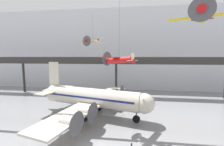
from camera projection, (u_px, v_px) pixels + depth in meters
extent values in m
cube|color=silver|center=(119.00, 50.00, 52.69)|extent=(140.00, 3.00, 27.79)
cube|color=#2D2B28|center=(116.00, 62.00, 43.33)|extent=(110.00, 3.20, 0.90)
cube|color=#2D2B28|center=(115.00, 59.00, 41.70)|extent=(110.00, 0.12, 1.10)
cylinder|color=#2D2B28|center=(24.00, 77.00, 48.77)|extent=(0.70, 0.70, 9.37)
cylinder|color=#2D2B28|center=(116.00, 79.00, 44.84)|extent=(0.70, 0.70, 9.37)
cylinder|color=beige|center=(91.00, 97.00, 29.11)|extent=(19.50, 8.20, 3.55)
sphere|color=beige|center=(145.00, 103.00, 25.31)|extent=(3.48, 3.48, 3.48)
cone|color=beige|center=(50.00, 91.00, 32.95)|extent=(5.28, 4.30, 3.26)
cube|color=navy|center=(91.00, 95.00, 29.07)|extent=(18.22, 7.94, 0.32)
cube|color=beige|center=(110.00, 92.00, 36.26)|extent=(7.38, 13.02, 0.28)
cube|color=beige|center=(68.00, 117.00, 21.65)|extent=(7.38, 13.02, 0.28)
cylinder|color=beige|center=(111.00, 96.00, 33.26)|extent=(2.59, 2.20, 1.70)
cylinder|color=#4C4C51|center=(116.00, 96.00, 32.81)|extent=(0.86, 3.15, 3.23)
cylinder|color=beige|center=(117.00, 91.00, 37.12)|extent=(2.59, 2.20, 1.70)
cylinder|color=#4C4C51|center=(122.00, 92.00, 36.66)|extent=(0.86, 3.15, 3.23)
cylinder|color=beige|center=(86.00, 111.00, 23.64)|extent=(2.59, 2.20, 1.70)
cylinder|color=#4C4C51|center=(93.00, 113.00, 23.19)|extent=(0.86, 3.15, 3.23)
cylinder|color=beige|center=(69.00, 122.00, 19.79)|extent=(2.59, 2.20, 1.70)
cylinder|color=#4C4C51|center=(77.00, 124.00, 19.33)|extent=(0.86, 3.15, 3.23)
cube|color=beige|center=(54.00, 74.00, 31.98)|extent=(2.43, 0.80, 4.97)
cube|color=beige|center=(56.00, 90.00, 32.25)|extent=(4.67, 9.54, 0.20)
cylinder|color=#4C4C51|center=(136.00, 116.00, 26.07)|extent=(0.20, 0.20, 1.21)
cylinder|color=black|center=(136.00, 119.00, 26.14)|extent=(1.35, 0.69, 1.30)
cylinder|color=#4C4C51|center=(99.00, 105.00, 31.91)|extent=(0.20, 0.20, 1.21)
cylinder|color=black|center=(99.00, 108.00, 31.98)|extent=(1.35, 0.69, 1.30)
cylinder|color=#4C4C51|center=(85.00, 114.00, 26.68)|extent=(0.20, 0.20, 1.21)
cylinder|color=black|center=(85.00, 118.00, 26.74)|extent=(1.35, 0.69, 1.30)
cylinder|color=red|center=(119.00, 60.00, 22.33)|extent=(4.07, 2.84, 1.19)
cone|color=silver|center=(108.00, 59.00, 23.62)|extent=(0.98, 1.01, 0.77)
cylinder|color=#4C4C51|center=(107.00, 59.00, 23.71)|extent=(1.15, 1.96, 2.23)
cone|color=red|center=(131.00, 62.00, 21.13)|extent=(1.38, 1.21, 0.82)
cube|color=red|center=(118.00, 57.00, 22.44)|extent=(4.00, 5.94, 0.10)
cube|color=silver|center=(133.00, 57.00, 20.90)|extent=(0.47, 0.30, 1.03)
cube|color=silver|center=(133.00, 60.00, 20.96)|extent=(1.55, 2.19, 0.06)
cylinder|color=slate|center=(119.00, 18.00, 21.65)|extent=(0.04, 0.04, 11.36)
cylinder|color=beige|center=(93.00, 42.00, 39.40)|extent=(2.56, 4.82, 1.01)
cone|color=maroon|center=(87.00, 41.00, 37.20)|extent=(1.11, 1.05, 0.89)
cylinder|color=#4C4C51|center=(87.00, 41.00, 37.04)|extent=(2.43, 0.92, 2.57)
cone|color=beige|center=(98.00, 42.00, 41.44)|extent=(1.23, 1.49, 0.85)
cube|color=beige|center=(92.00, 39.00, 39.05)|extent=(7.16, 3.56, 0.10)
cube|color=beige|center=(92.00, 43.00, 39.18)|extent=(7.16, 3.56, 0.10)
cube|color=maroon|center=(98.00, 40.00, 41.63)|extent=(0.26, 0.57, 1.18)
cube|color=maroon|center=(98.00, 43.00, 41.70)|extent=(2.61, 1.42, 0.06)
cylinder|color=slate|center=(93.00, 26.00, 38.94)|extent=(0.04, 0.04, 7.14)
cylinder|color=yellow|center=(202.00, 15.00, 19.58)|extent=(3.17, 5.37, 1.23)
cone|color=red|center=(202.00, 9.00, 17.20)|extent=(1.27, 1.21, 1.00)
cylinder|color=#4C4C51|center=(202.00, 9.00, 17.03)|extent=(2.66, 1.20, 2.88)
cone|color=yellow|center=(202.00, 18.00, 21.79)|extent=(1.45, 1.71, 0.97)
cube|color=yellow|center=(202.00, 17.00, 19.34)|extent=(7.93, 4.45, 0.10)
cube|color=red|center=(202.00, 15.00, 22.00)|extent=(0.32, 0.62, 1.33)
cube|color=red|center=(202.00, 19.00, 22.07)|extent=(2.90, 1.76, 0.06)
cylinder|color=#B2B5BA|center=(139.00, 143.00, 20.10)|extent=(0.36, 0.36, 0.04)
cylinder|color=#B2B5BA|center=(139.00, 139.00, 20.04)|extent=(0.07, 0.07, 0.95)
sphere|color=#B2B5BA|center=(139.00, 136.00, 19.99)|extent=(0.10, 0.10, 0.10)
cube|color=#232326|center=(131.00, 145.00, 18.11)|extent=(0.24, 0.76, 0.73)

